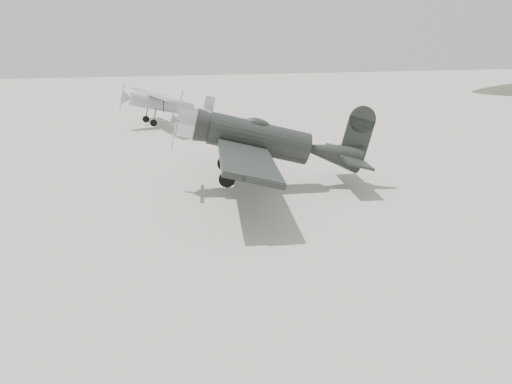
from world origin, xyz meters
TOP-DOWN VIEW (x-y plane):
  - ground at (0.00, 0.00)m, footprint 160.00×160.00m
  - lowwing_monoplane at (0.43, 8.84)m, footprint 9.02×12.55m
  - highwing_monoplane at (-2.34, 26.82)m, footprint 7.48×10.46m

SIDE VIEW (x-z plane):
  - ground at x=0.00m, z-range 0.00..0.00m
  - highwing_monoplane at x=-2.34m, z-range 0.37..3.33m
  - lowwing_monoplane at x=0.43m, z-range 0.12..4.15m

